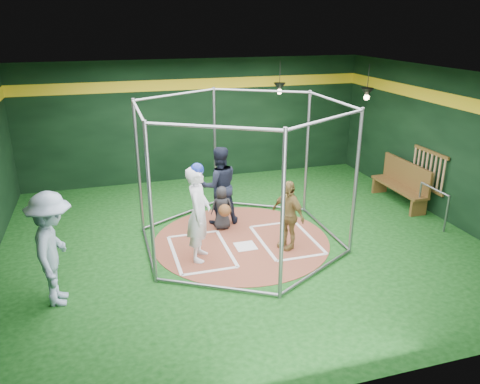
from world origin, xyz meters
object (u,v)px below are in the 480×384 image
object	(u,v)px
batter_figure	(199,213)
umpire	(219,186)
visitor_leopard	(288,215)
dugout_bench	(402,182)

from	to	relation	value
batter_figure	umpire	size ratio (longest dim) A/B	1.08
batter_figure	umpire	world-z (taller)	batter_figure
visitor_leopard	dugout_bench	size ratio (longest dim) A/B	0.77
umpire	visitor_leopard	bearing A→B (deg)	122.82
visitor_leopard	umpire	bearing A→B (deg)	-171.21
visitor_leopard	dugout_bench	distance (m)	4.10
batter_figure	visitor_leopard	xyz separation A→B (m)	(1.85, -0.06, -0.25)
batter_figure	visitor_leopard	bearing A→B (deg)	-1.77
umpire	batter_figure	bearing A→B (deg)	63.27
visitor_leopard	dugout_bench	world-z (taller)	visitor_leopard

